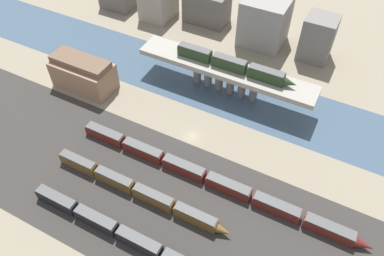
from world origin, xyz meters
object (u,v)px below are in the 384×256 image
(train_yard_mid, at_px, (138,190))
(train_yard_far, at_px, (211,179))
(train_on_bridge, at_px, (233,65))
(warehouse_building, at_px, (83,73))

(train_yard_mid, bearing_deg, train_yard_far, 37.84)
(train_on_bridge, xyz_separation_m, warehouse_building, (-45.79, -19.81, -6.42))
(train_on_bridge, bearing_deg, train_yard_far, -74.70)
(train_yard_mid, distance_m, train_yard_far, 19.93)
(train_on_bridge, height_order, warehouse_building, train_on_bridge)
(train_on_bridge, relative_size, train_yard_mid, 0.77)
(train_on_bridge, bearing_deg, train_yard_mid, -96.79)
(train_on_bridge, relative_size, warehouse_building, 1.94)
(train_yard_far, xyz_separation_m, warehouse_building, (-55.74, 16.58, 3.68))
(train_on_bridge, distance_m, train_yard_far, 39.06)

